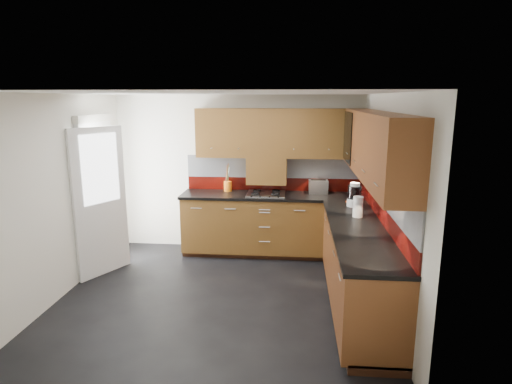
# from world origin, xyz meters

# --- Properties ---
(room) EXTENTS (4.00, 3.80, 2.64)m
(room) POSITION_xyz_m (0.00, 0.00, 1.50)
(room) COLOR black
(base_cabinets) EXTENTS (2.70, 3.20, 0.95)m
(base_cabinets) POSITION_xyz_m (1.07, 0.72, 0.44)
(base_cabinets) COLOR #583713
(base_cabinets) RESTS_ON room
(countertop) EXTENTS (2.72, 3.22, 0.04)m
(countertop) POSITION_xyz_m (1.05, 0.70, 0.92)
(countertop) COLOR black
(countertop) RESTS_ON base_cabinets
(backsplash) EXTENTS (2.70, 3.20, 0.54)m
(backsplash) POSITION_xyz_m (1.28, 0.93, 1.21)
(backsplash) COLOR #660F09
(backsplash) RESTS_ON countertop
(upper_cabinets) EXTENTS (2.50, 3.20, 0.72)m
(upper_cabinets) POSITION_xyz_m (1.23, 0.78, 1.84)
(upper_cabinets) COLOR #583713
(upper_cabinets) RESTS_ON room
(extractor_hood) EXTENTS (0.60, 0.33, 0.40)m
(extractor_hood) POSITION_xyz_m (0.45, 1.64, 1.28)
(extractor_hood) COLOR #583713
(extractor_hood) RESTS_ON room
(glass_cabinet) EXTENTS (0.32, 0.80, 0.66)m
(glass_cabinet) POSITION_xyz_m (1.71, 1.07, 1.87)
(glass_cabinet) COLOR black
(glass_cabinet) RESTS_ON room
(back_door) EXTENTS (0.42, 1.19, 2.04)m
(back_door) POSITION_xyz_m (-1.78, 0.75, 1.03)
(back_door) COLOR white
(back_door) RESTS_ON room
(gas_hob) EXTENTS (0.57, 0.50, 0.04)m
(gas_hob) POSITION_xyz_m (0.45, 1.47, 0.95)
(gas_hob) COLOR silver
(gas_hob) RESTS_ON countertop
(utensil_pot) EXTENTS (0.12, 0.12, 0.44)m
(utensil_pot) POSITION_xyz_m (-0.16, 1.67, 1.04)
(utensil_pot) COLOR orange
(utensil_pot) RESTS_ON countertop
(toaster) EXTENTS (0.29, 0.18, 0.21)m
(toaster) POSITION_xyz_m (1.23, 1.64, 1.04)
(toaster) COLOR silver
(toaster) RESTS_ON countertop
(food_processor) EXTENTS (0.19, 0.19, 0.32)m
(food_processor) POSITION_xyz_m (1.66, 0.88, 1.08)
(food_processor) COLOR white
(food_processor) RESTS_ON countertop
(paper_towel) EXTENTS (0.16, 0.16, 0.25)m
(paper_towel) POSITION_xyz_m (1.64, 0.35, 1.07)
(paper_towel) COLOR white
(paper_towel) RESTS_ON countertop
(orange_cloth) EXTENTS (0.14, 0.12, 0.01)m
(orange_cloth) POSITION_xyz_m (1.65, 1.08, 0.95)
(orange_cloth) COLOR orange
(orange_cloth) RESTS_ON countertop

